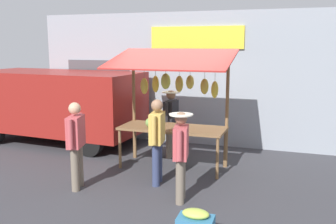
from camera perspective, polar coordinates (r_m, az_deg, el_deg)
The scene contains 8 objects.
ground_plane at distance 8.20m, azimuth 0.69°, elevation -8.28°, with size 40.00×40.00×0.00m, color #38383D.
street_backdrop at distance 9.95m, azimuth 4.41°, elevation 4.96°, with size 9.00×0.30×3.40m.
market_stall at distance 7.90m, azimuth 0.75°, elevation 2.58°, with size 2.50×1.46×2.50m.
vendor_with_sunhat at distance 8.75m, azimuth 0.44°, elevation -0.95°, with size 0.40×0.67×1.56m.
shopper_with_ponytail at distance 7.04m, azimuth -1.64°, elevation -3.60°, with size 0.29×0.68×1.60m.
shopper_in_grey_tee at distance 6.26m, azimuth 1.94°, elevation -5.74°, with size 0.39×0.65×1.51m.
shopper_in_striped_shirt at distance 7.00m, azimuth -13.60°, elevation -4.06°, with size 0.34×0.66×1.58m.
parked_van at distance 10.56m, azimuth -16.70°, elevation 1.71°, with size 4.50×2.11×1.88m.
Camera 1 is at (-2.46, 7.38, 2.59)m, focal length 40.76 mm.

